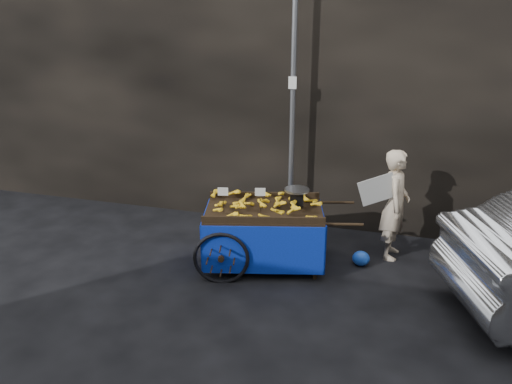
% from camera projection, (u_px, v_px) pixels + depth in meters
% --- Properties ---
extents(ground, '(80.00, 80.00, 0.00)m').
position_uv_depth(ground, '(249.00, 263.00, 7.13)').
color(ground, black).
rests_on(ground, ground).
extents(building_wall, '(13.50, 2.00, 5.00)m').
position_uv_depth(building_wall, '(315.00, 67.00, 8.53)').
color(building_wall, black).
rests_on(building_wall, ground).
extents(street_pole, '(0.12, 0.10, 4.00)m').
position_uv_depth(street_pole, '(293.00, 109.00, 7.55)').
color(street_pole, slate).
rests_on(street_pole, ground).
extents(banana_cart, '(2.39, 1.50, 1.20)m').
position_uv_depth(banana_cart, '(260.00, 215.00, 6.87)').
color(banana_cart, black).
rests_on(banana_cart, ground).
extents(vendor, '(0.74, 0.61, 1.61)m').
position_uv_depth(vendor, '(395.00, 205.00, 7.09)').
color(vendor, beige).
rests_on(vendor, ground).
extents(plastic_bag, '(0.24, 0.20, 0.22)m').
position_uv_depth(plastic_bag, '(361.00, 258.00, 7.03)').
color(plastic_bag, blue).
rests_on(plastic_bag, ground).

